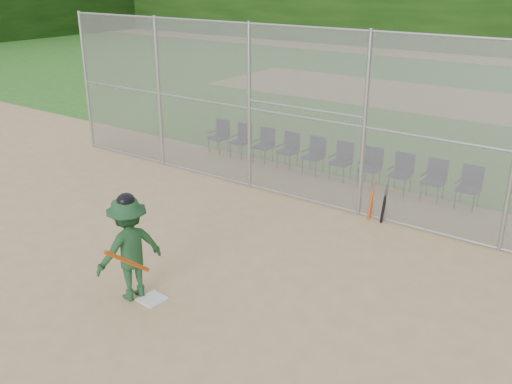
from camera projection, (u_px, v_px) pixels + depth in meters
The scene contains 17 objects.
ground at pixel (168, 298), 9.43m from camera, with size 100.00×100.00×0.00m, color tan.
grass_strip at pixel (480, 105), 23.03m from camera, with size 100.00×100.00×0.00m, color #2E6E21.
dirt_patch_far at pixel (480, 105), 23.03m from camera, with size 24.00×24.00×0.00m, color tan.
backstop_fence at pixel (323, 117), 12.46m from camera, with size 16.09×0.09×4.00m.
home_plate at pixel (152, 299), 9.39m from camera, with size 0.40×0.40×0.02m, color white.
batter_at_plate at pixel (129, 248), 9.17m from camera, with size 0.99×1.39×1.85m.
spare_bats at pixel (378, 202), 12.26m from camera, with size 0.36×0.25×0.85m.
chair_0 at pixel (218, 137), 16.84m from camera, with size 0.54×0.52×0.96m, color #11163E, non-canonical shape.
chair_1 at pixel (240, 141), 16.40m from camera, with size 0.54×0.52×0.96m, color #11163E, non-canonical shape.
chair_2 at pixel (263, 146), 15.96m from camera, with size 0.54×0.52×0.96m, color #11163E, non-canonical shape.
chair_3 at pixel (287, 151), 15.51m from camera, with size 0.54×0.52×0.96m, color #11163E, non-canonical shape.
chair_4 at pixel (313, 156), 15.07m from camera, with size 0.54×0.52×0.96m, color #11163E, non-canonical shape.
chair_5 at pixel (340, 162), 14.63m from camera, with size 0.54×0.52×0.96m, color #11163E, non-canonical shape.
chair_6 at pixel (369, 168), 14.19m from camera, with size 0.54×0.52×0.96m, color #11163E, non-canonical shape.
chair_7 at pixel (400, 174), 13.75m from camera, with size 0.54×0.52×0.96m, color #11163E, non-canonical shape.
chair_8 at pixel (433, 181), 13.30m from camera, with size 0.54×0.52×0.96m, color #11163E, non-canonical shape.
chair_9 at pixel (468, 188), 12.86m from camera, with size 0.54×0.52×0.96m, color #11163E, non-canonical shape.
Camera 1 is at (5.96, -5.75, 5.06)m, focal length 40.00 mm.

